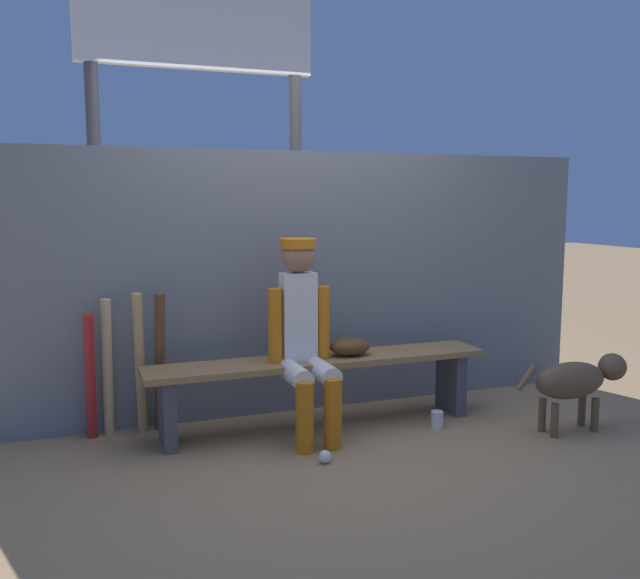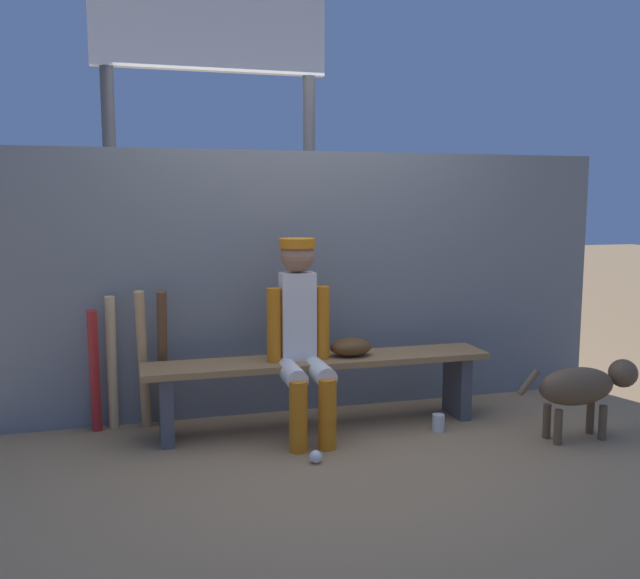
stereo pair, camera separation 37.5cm
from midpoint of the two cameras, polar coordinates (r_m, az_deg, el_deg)
ground_plane at (r=4.58m, az=-2.39°, el=-11.52°), size 30.00×30.00×0.00m
chainlink_fence at (r=4.77m, az=-4.01°, el=0.51°), size 4.54×0.03×1.83m
dugout_bench at (r=4.48m, az=-2.42°, el=-7.12°), size 2.28×0.36×0.47m
player_seated at (r=4.26m, az=-3.90°, el=-3.50°), size 0.41×0.55×1.26m
baseball_glove at (r=4.50m, az=0.13°, el=-4.81°), size 0.28×0.20×0.12m
bat_wood_dark at (r=4.53m, az=-15.62°, el=-5.94°), size 0.07×0.21×0.92m
bat_wood_tan at (r=4.53m, az=-17.19°, el=-5.99°), size 0.10×0.21×0.93m
bat_wood_natural at (r=4.58m, az=-19.68°, el=-6.20°), size 0.08×0.14×0.89m
bat_aluminum_red at (r=4.53m, az=-20.99°, el=-6.86°), size 0.07×0.18×0.82m
baseball at (r=4.00m, az=-2.35°, el=-13.88°), size 0.07×0.07×0.07m
cup_on_ground at (r=4.60m, az=7.46°, el=-10.78°), size 0.08×0.08×0.11m
cup_on_bench at (r=4.46m, az=-3.89°, el=-5.01°), size 0.08×0.08×0.11m
scoreboard at (r=5.55m, az=-11.63°, el=18.29°), size 2.06×0.27×3.65m
dog at (r=4.67m, az=18.64°, el=-7.25°), size 0.84×0.20×0.49m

